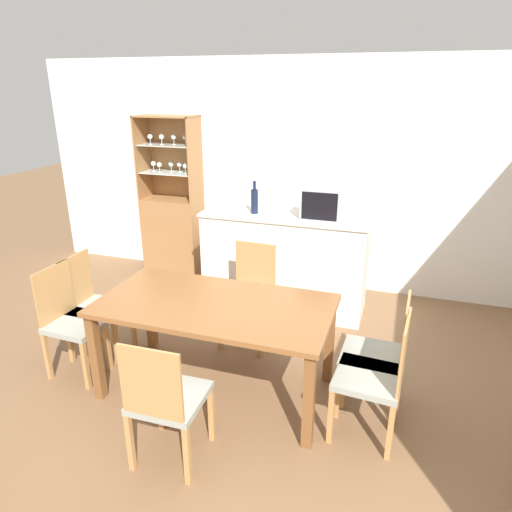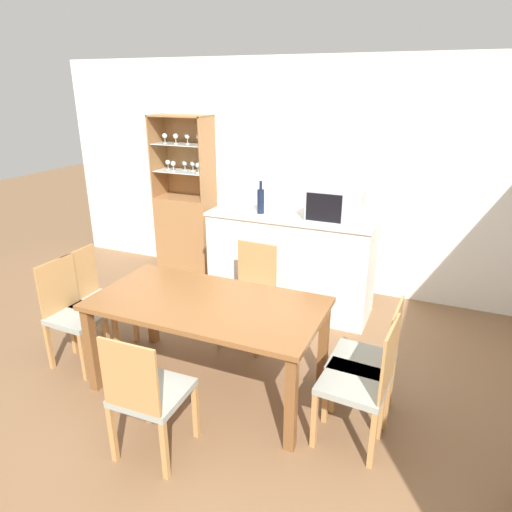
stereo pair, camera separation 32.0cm
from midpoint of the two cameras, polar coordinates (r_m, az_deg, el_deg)
ground_plane at (r=3.48m, az=-2.34°, el=-19.90°), size 18.00×18.00×0.00m
wall_back at (r=5.23m, az=10.07°, el=9.54°), size 6.80×0.06×2.55m
kitchen_counter at (r=4.78m, az=6.31°, el=-0.77°), size 1.70×0.62×1.03m
display_cabinet at (r=5.80m, az=-7.13°, el=4.00°), size 0.70×0.38×1.92m
dining_table at (r=3.45m, az=-3.45°, el=-7.06°), size 1.73×0.90×0.75m
dining_chair_head_far at (r=4.17m, az=1.40°, el=-4.87°), size 0.44×0.44×0.91m
dining_chair_head_near at (r=2.99m, az=-10.26°, el=-16.71°), size 0.43×0.43×0.91m
dining_chair_side_left_near at (r=4.08m, az=-19.59°, el=-6.81°), size 0.44×0.44×0.91m
dining_chair_side_right_far at (r=3.38m, az=16.64°, el=-12.48°), size 0.44×0.44×0.91m
dining_chair_side_left_far at (r=4.25m, az=-17.21°, el=-5.35°), size 0.42×0.42×0.91m
dining_chair_side_right_near at (r=3.15m, az=15.97°, el=-15.04°), size 0.45×0.45×0.91m
microwave at (r=4.48m, az=12.08°, el=6.37°), size 0.53×0.39×0.30m
wine_bottle at (r=4.60m, az=2.61°, el=6.93°), size 0.07×0.07×0.33m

